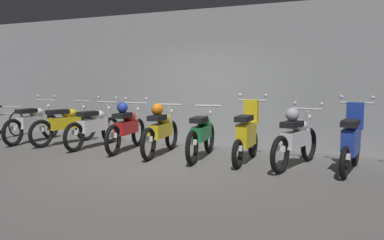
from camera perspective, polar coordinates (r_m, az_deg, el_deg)
The scene contains 12 objects.
ground_plane at distance 7.75m, azimuth -3.99°, elevation -6.00°, with size 80.00×80.00×0.00m, color #565451.
back_wall at distance 9.77m, azimuth 3.08°, elevation 5.96°, with size 16.31×0.30×3.20m, color gray.
motorbike_slot_0 at distance 10.85m, azimuth -21.37°, elevation -0.31°, with size 0.59×1.95×1.15m.
motorbike_slot_1 at distance 10.28m, azimuth -17.31°, elevation -0.51°, with size 0.57×1.94×1.03m.
motorbike_slot_2 at distance 9.63m, azimuth -13.57°, elevation -0.82°, with size 0.59×1.95×1.15m.
motorbike_slot_3 at distance 9.06m, azimuth -9.15°, elevation -0.93°, with size 0.60×1.94×1.15m.
motorbike_slot_4 at distance 8.48m, azimuth -4.39°, elevation -1.35°, with size 0.56×1.94×1.08m.
motorbike_slot_5 at distance 8.09m, azimuth 1.35°, elevation -1.95°, with size 0.57×1.94×1.03m.
motorbike_slot_6 at distance 7.78m, azimuth 7.65°, elevation -2.05°, with size 0.59×1.68×1.29m.
motorbike_slot_7 at distance 7.53m, azimuth 14.34°, elevation -2.45°, with size 0.63×1.93×1.15m.
motorbike_slot_8 at distance 7.46m, azimuth 21.40°, elevation -2.76°, with size 0.59×1.68×1.29m.
bicycle at distance 11.69m, azimuth -24.86°, elevation -0.67°, with size 0.56×1.69×0.89m.
Camera 1 is at (3.76, -6.58, 1.61)m, focal length 38.11 mm.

